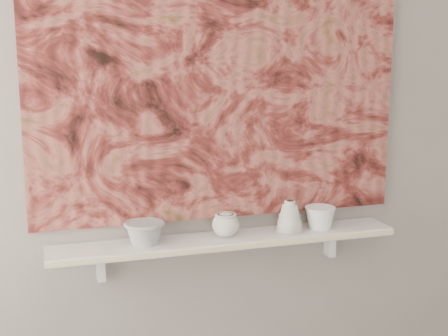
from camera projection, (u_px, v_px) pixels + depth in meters
name	position (u px, v px, depth m)	size (l,w,h in m)	color
wall_back	(219.00, 129.00, 2.49)	(3.60, 3.60, 0.00)	gray
shelf	(226.00, 240.00, 2.48)	(1.40, 0.18, 0.03)	silver
shelf_stripe	(233.00, 247.00, 2.39)	(1.40, 0.01, 0.02)	beige
bracket_left	(101.00, 265.00, 2.42)	(0.03, 0.06, 0.12)	silver
bracket_right	(330.00, 242.00, 2.70)	(0.03, 0.06, 0.12)	silver
painting	(220.00, 81.00, 2.43)	(1.50, 0.03, 1.10)	maroon
house_motif	(324.00, 153.00, 2.61)	(0.09, 0.00, 0.08)	black
bowl_grey	(145.00, 233.00, 2.38)	(0.16, 0.16, 0.09)	gray
cup_cream	(226.00, 225.00, 2.47)	(0.11, 0.11, 0.10)	beige
bell_vessel	(290.00, 216.00, 2.54)	(0.12, 0.12, 0.13)	beige
bowl_white	(320.00, 217.00, 2.58)	(0.13, 0.13, 0.09)	white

